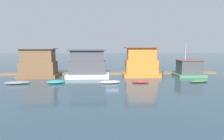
% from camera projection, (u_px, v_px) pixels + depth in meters
% --- Properties ---
extents(ground_plane, '(200.00, 200.00, 0.00)m').
position_uv_depth(ground_plane, '(112.00, 77.00, 31.67)').
color(ground_plane, '#385160').
extents(dock_walkway, '(42.40, 1.95, 0.30)m').
position_uv_depth(dock_walkway, '(111.00, 73.00, 35.08)').
color(dock_walkway, '#846B4C').
rests_on(dock_walkway, ground_plane).
extents(houseboat_brown, '(6.66, 3.91, 5.15)m').
position_uv_depth(houseboat_brown, '(38.00, 64.00, 30.87)').
color(houseboat_brown, brown).
rests_on(houseboat_brown, ground_plane).
extents(houseboat_white, '(7.40, 3.68, 4.88)m').
position_uv_depth(houseboat_white, '(88.00, 66.00, 30.86)').
color(houseboat_white, white).
rests_on(houseboat_white, ground_plane).
extents(houseboat_orange, '(6.51, 3.65, 5.35)m').
position_uv_depth(houseboat_orange, '(141.00, 64.00, 31.81)').
color(houseboat_orange, orange).
rests_on(houseboat_orange, ground_plane).
extents(houseboat_green, '(5.02, 3.75, 6.13)m').
position_uv_depth(houseboat_green, '(189.00, 69.00, 32.15)').
color(houseboat_green, '#4C9360').
rests_on(houseboat_green, ground_plane).
extents(dinghy_grey, '(3.77, 1.79, 0.48)m').
position_uv_depth(dinghy_grey, '(18.00, 82.00, 25.69)').
color(dinghy_grey, gray).
rests_on(dinghy_grey, ground_plane).
extents(dinghy_teal, '(2.95, 1.75, 0.54)m').
position_uv_depth(dinghy_teal, '(56.00, 82.00, 26.07)').
color(dinghy_teal, teal).
rests_on(dinghy_teal, ground_plane).
extents(dinghy_white, '(3.16, 1.58, 0.40)m').
position_uv_depth(dinghy_white, '(110.00, 82.00, 26.25)').
color(dinghy_white, white).
rests_on(dinghy_white, ground_plane).
extents(dinghy_red, '(2.72, 1.37, 0.38)m').
position_uv_depth(dinghy_red, '(140.00, 82.00, 26.55)').
color(dinghy_red, red).
rests_on(dinghy_red, ground_plane).
extents(dinghy_green, '(3.80, 2.46, 0.46)m').
position_uv_depth(dinghy_green, '(199.00, 81.00, 27.11)').
color(dinghy_green, '#47844C').
rests_on(dinghy_green, ground_plane).
extents(mooring_post_near_right, '(0.24, 0.24, 1.75)m').
position_uv_depth(mooring_post_near_right, '(163.00, 70.00, 34.24)').
color(mooring_post_near_right, brown).
rests_on(mooring_post_near_right, ground_plane).
extents(mooring_post_far_right, '(0.20, 0.20, 2.16)m').
position_uv_depth(mooring_post_far_right, '(31.00, 70.00, 33.04)').
color(mooring_post_far_right, '#846B4C').
rests_on(mooring_post_far_right, ground_plane).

